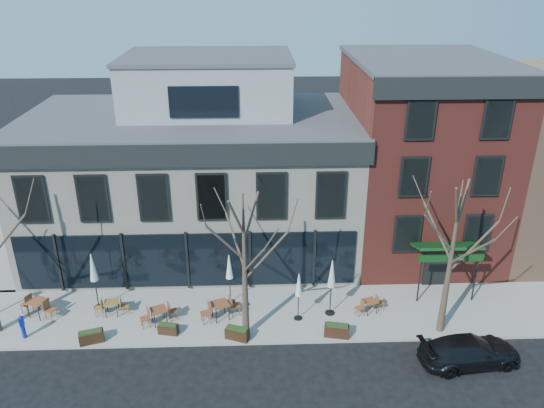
{
  "coord_description": "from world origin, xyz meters",
  "views": [
    {
      "loc": [
        3.47,
        -23.71,
        15.54
      ],
      "look_at": [
        4.4,
        2.0,
        4.06
      ],
      "focal_mm": 35.0,
      "sensor_mm": 36.0,
      "label": 1
    }
  ],
  "objects_px": {
    "parked_sedan": "(470,351)",
    "call_box": "(22,326)",
    "umbrella_0": "(93,270)",
    "cafe_set_0": "(38,306)"
  },
  "relations": [
    {
      "from": "parked_sedan",
      "to": "umbrella_0",
      "type": "height_order",
      "value": "umbrella_0"
    },
    {
      "from": "parked_sedan",
      "to": "call_box",
      "type": "xyz_separation_m",
      "value": [
        -19.6,
        2.24,
        0.16
      ]
    },
    {
      "from": "umbrella_0",
      "to": "parked_sedan",
      "type": "bearing_deg",
      "value": -14.83
    },
    {
      "from": "parked_sedan",
      "to": "umbrella_0",
      "type": "bearing_deg",
      "value": 67.81
    },
    {
      "from": "cafe_set_0",
      "to": "umbrella_0",
      "type": "bearing_deg",
      "value": 11.61
    },
    {
      "from": "parked_sedan",
      "to": "cafe_set_0",
      "type": "xyz_separation_m",
      "value": [
        -19.53,
        3.91,
        0.05
      ]
    },
    {
      "from": "call_box",
      "to": "cafe_set_0",
      "type": "height_order",
      "value": "call_box"
    },
    {
      "from": "parked_sedan",
      "to": "umbrella_0",
      "type": "relative_size",
      "value": 1.42
    },
    {
      "from": "parked_sedan",
      "to": "call_box",
      "type": "relative_size",
      "value": 3.57
    },
    {
      "from": "parked_sedan",
      "to": "umbrella_0",
      "type": "distance_m",
      "value": 17.5
    }
  ]
}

